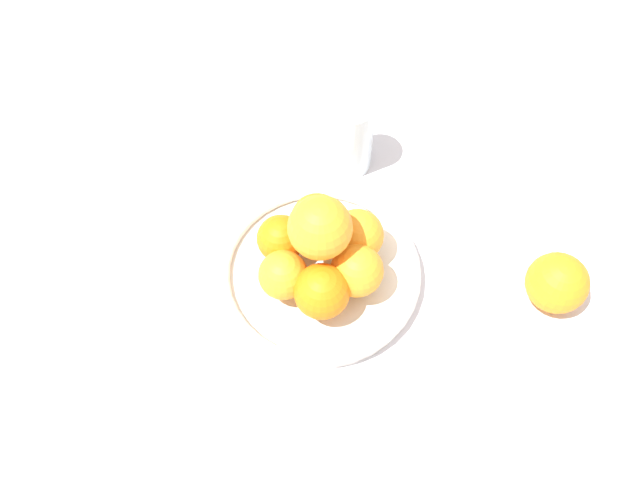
# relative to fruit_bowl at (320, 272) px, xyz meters

# --- Properties ---
(ground_plane) EXTENTS (4.00, 4.00, 0.00)m
(ground_plane) POSITION_rel_fruit_bowl_xyz_m (0.00, 0.00, -0.01)
(ground_plane) COLOR silver
(fruit_bowl) EXTENTS (0.28, 0.28, 0.03)m
(fruit_bowl) POSITION_rel_fruit_bowl_xyz_m (0.00, 0.00, 0.00)
(fruit_bowl) COLOR silver
(fruit_bowl) RESTS_ON ground_plane
(orange_pile) EXTENTS (0.18, 0.17, 0.14)m
(orange_pile) POSITION_rel_fruit_bowl_xyz_m (-0.00, 0.00, 0.06)
(orange_pile) COLOR orange
(orange_pile) RESTS_ON fruit_bowl
(stray_orange) EXTENTS (0.08, 0.08, 0.08)m
(stray_orange) POSITION_rel_fruit_bowl_xyz_m (-0.22, 0.23, 0.03)
(stray_orange) COLOR orange
(stray_orange) RESTS_ON ground_plane
(drinking_glass) EXTENTS (0.07, 0.07, 0.13)m
(drinking_glass) POSITION_rel_fruit_bowl_xyz_m (-0.17, -0.13, 0.05)
(drinking_glass) COLOR silver
(drinking_glass) RESTS_ON ground_plane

